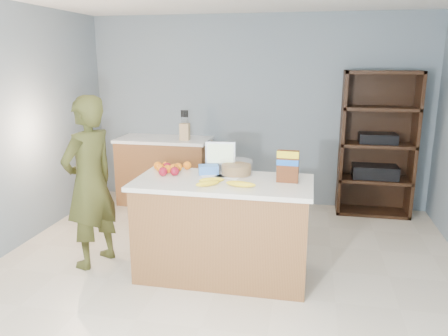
% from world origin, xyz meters
% --- Properties ---
extents(floor, '(4.50, 5.00, 0.02)m').
position_xyz_m(floor, '(0.00, 0.00, 0.00)').
color(floor, beige).
rests_on(floor, ground).
extents(walls, '(4.52, 5.02, 2.51)m').
position_xyz_m(walls, '(0.00, 0.00, 1.65)').
color(walls, slate).
rests_on(walls, ground).
extents(counter_peninsula, '(1.56, 0.76, 0.90)m').
position_xyz_m(counter_peninsula, '(0.00, 0.30, 0.42)').
color(counter_peninsula, brown).
rests_on(counter_peninsula, ground).
extents(back_cabinet, '(1.24, 0.62, 0.90)m').
position_xyz_m(back_cabinet, '(-1.20, 2.20, 0.45)').
color(back_cabinet, brown).
rests_on(back_cabinet, ground).
extents(shelving_unit, '(0.90, 0.40, 1.80)m').
position_xyz_m(shelving_unit, '(1.55, 2.35, 0.86)').
color(shelving_unit, black).
rests_on(shelving_unit, ground).
extents(person, '(0.56, 0.69, 1.62)m').
position_xyz_m(person, '(-1.27, 0.28, 0.81)').
color(person, '#373816').
rests_on(person, ground).
extents(knife_block, '(0.12, 0.10, 0.31)m').
position_xyz_m(knife_block, '(-0.88, 2.12, 1.02)').
color(knife_block, tan).
rests_on(knife_block, back_cabinet).
extents(envelopes, '(0.37, 0.19, 0.00)m').
position_xyz_m(envelopes, '(-0.04, 0.42, 0.90)').
color(envelopes, white).
rests_on(envelopes, counter_peninsula).
extents(bananas, '(0.51, 0.25, 0.05)m').
position_xyz_m(bananas, '(0.05, 0.15, 0.92)').
color(bananas, yellow).
rests_on(bananas, counter_peninsula).
extents(apples, '(0.20, 0.26, 0.08)m').
position_xyz_m(apples, '(-0.54, 0.41, 0.94)').
color(apples, maroon).
rests_on(apples, counter_peninsula).
extents(oranges, '(0.35, 0.25, 0.08)m').
position_xyz_m(oranges, '(-0.54, 0.51, 0.94)').
color(oranges, orange).
rests_on(oranges, counter_peninsula).
extents(blue_carton, '(0.21, 0.17, 0.08)m').
position_xyz_m(blue_carton, '(-0.18, 0.50, 0.94)').
color(blue_carton, blue).
rests_on(blue_carton, counter_peninsula).
extents(salad_bowl, '(0.30, 0.30, 0.13)m').
position_xyz_m(salad_bowl, '(0.08, 0.53, 0.96)').
color(salad_bowl, '#267219').
rests_on(salad_bowl, counter_peninsula).
extents(tv, '(0.28, 0.12, 0.28)m').
position_xyz_m(tv, '(-0.09, 0.62, 1.06)').
color(tv, silver).
rests_on(tv, counter_peninsula).
extents(cereal_box, '(0.19, 0.08, 0.28)m').
position_xyz_m(cereal_box, '(0.56, 0.36, 1.06)').
color(cereal_box, '#592B14').
rests_on(cereal_box, counter_peninsula).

